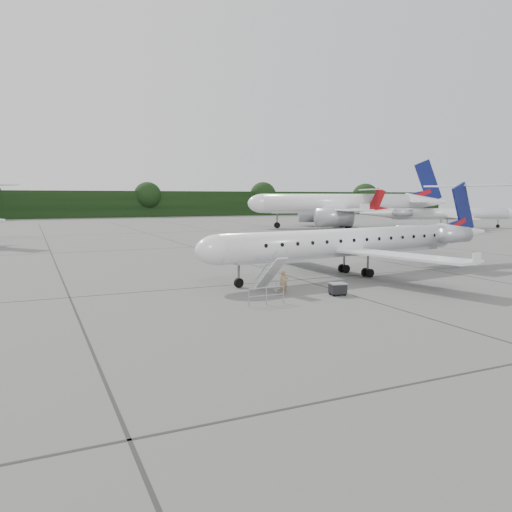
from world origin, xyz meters
name	(u,v)px	position (x,y,z in m)	size (l,w,h in m)	color
ground	(389,290)	(0.00, 0.00, 0.00)	(320.00, 320.00, 0.00)	slate
treeline	(106,204)	(0.00, 130.00, 4.00)	(260.00, 4.00, 8.00)	black
main_regional_jet	(347,229)	(0.86, 6.24, 3.67)	(28.63, 20.61, 7.34)	silver
airstair	(271,274)	(-7.31, 2.79, 1.15)	(0.85, 2.51, 2.30)	silver
passenger	(284,283)	(-7.12, 1.40, 0.76)	(0.55, 0.36, 1.52)	olive
safety_railing	(267,296)	(-9.35, -0.77, 0.50)	(2.20, 0.08, 1.00)	#989BA1
baggage_cart	(338,289)	(-4.08, -0.05, 0.41)	(0.96, 0.77, 0.83)	black
bg_narrowbody	(336,194)	(34.25, 58.12, 6.72)	(37.42, 26.94, 13.43)	silver
bg_regional_right	(450,208)	(54.49, 48.30, 3.89)	(29.67, 21.36, 7.78)	silver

